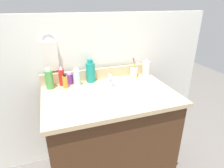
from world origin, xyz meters
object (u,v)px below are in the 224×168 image
faucet (110,80)px  bottle_spray_red (62,77)px  bottle_toner_green (49,79)px  bottle_mouthwash_teal (90,72)px  bottle_lotion_white (146,68)px  bottle_cream_purple (70,78)px  bottle_oil_amber (65,82)px  bottle_gel_clear (77,78)px  cup_white_ceramic (134,72)px  hand_towel (51,56)px

faucet → bottle_spray_red: size_ratio=0.99×
bottle_toner_green → bottle_mouthwash_teal: bottle_mouthwash_teal is taller
bottle_lotion_white → bottle_cream_purple: bottle_lotion_white is taller
bottle_oil_amber → bottle_spray_red: bearing=109.0°
bottle_gel_clear → bottle_oil_amber: (-0.09, -0.01, -0.01)m
bottle_oil_amber → cup_white_ceramic: 0.58m
bottle_oil_amber → cup_white_ceramic: (0.58, 0.02, -0.00)m
hand_towel → faucet: 0.49m
bottle_lotion_white → bottle_mouthwash_teal: 0.49m
bottle_gel_clear → bottle_mouthwash_teal: bearing=21.6°
cup_white_ceramic → bottle_gel_clear: bearing=-178.3°
faucet → bottle_spray_red: 0.37m
hand_towel → bottle_mouthwash_teal: (0.29, -0.06, -0.14)m
bottle_oil_amber → bottle_spray_red: 0.06m
bottle_gel_clear → bottle_spray_red: (-0.11, 0.04, 0.01)m
faucet → bottle_cream_purple: bottle_cream_purple is taller
bottle_gel_clear → bottle_oil_amber: bearing=-173.7°
bottle_cream_purple → bottle_toner_green: bearing=-164.4°
hand_towel → faucet: size_ratio=1.38×
bottle_gel_clear → bottle_mouthwash_teal: (0.12, 0.05, 0.02)m
faucet → bottle_oil_amber: 0.35m
bottle_toner_green → bottle_spray_red: (0.09, 0.03, -0.01)m
bottle_oil_amber → bottle_toner_green: (-0.11, 0.02, 0.03)m
bottle_gel_clear → bottle_toner_green: bottle_toner_green is taller
bottle_oil_amber → bottle_spray_red: bottle_spray_red is taller
cup_white_ceramic → bottle_oil_amber: bearing=-177.6°
bottle_spray_red → bottle_lotion_white: bearing=-2.1°
bottle_gel_clear → bottle_mouthwash_teal: 0.13m
bottle_cream_purple → cup_white_ceramic: cup_white_ceramic is taller
bottle_cream_purple → bottle_spray_red: bearing=-167.9°
bottle_mouthwash_teal → hand_towel: bearing=168.2°
hand_towel → bottle_lotion_white: 0.79m
faucet → cup_white_ceramic: cup_white_ceramic is taller
bottle_gel_clear → bottle_mouthwash_teal: bottle_mouthwash_teal is taller
hand_towel → bottle_toner_green: 0.18m
hand_towel → bottle_spray_red: size_ratio=1.37×
bottle_lotion_white → bottle_spray_red: 0.71m
bottle_toner_green → cup_white_ceramic: size_ratio=0.91×
hand_towel → bottle_toner_green: bearing=-108.1°
bottle_cream_purple → bottle_toner_green: bottle_toner_green is taller
bottle_lotion_white → bottle_oil_amber: (-0.69, -0.03, -0.02)m
faucet → cup_white_ceramic: bearing=14.7°
bottle_gel_clear → bottle_toner_green: bearing=176.0°
bottle_toner_green → bottle_mouthwash_teal: (0.32, 0.03, 0.01)m
bottle_gel_clear → bottle_oil_amber: 0.09m
bottle_lotion_white → cup_white_ceramic: size_ratio=0.88×
bottle_spray_red → cup_white_ceramic: bearing=-2.8°
faucet → bottle_spray_red: bearing=165.8°
hand_towel → faucet: hand_towel is taller
bottle_mouthwash_teal → cup_white_ceramic: bearing=-5.1°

